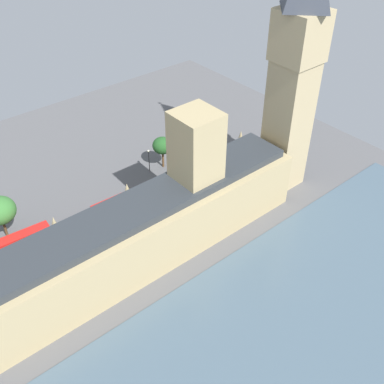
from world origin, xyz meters
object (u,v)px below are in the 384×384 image
object	(u,v)px
car_white_far_end	(190,174)
clock_tower	(296,61)
double_decker_bus_by_river_gate	(115,207)
plane_tree_opposite_hall	(162,146)
car_black_under_trees	(162,191)
parliament_building	(154,222)
double_decker_bus_leading	(26,241)
street_lamp_kerbside	(149,156)
pedestrian_corner	(207,188)

from	to	relation	value
car_white_far_end	clock_tower	bearing A→B (deg)	-129.92
double_decker_bus_by_river_gate	plane_tree_opposite_hall	world-z (taller)	plane_tree_opposite_hall
plane_tree_opposite_hall	car_black_under_trees	bearing A→B (deg)	141.28
parliament_building	clock_tower	world-z (taller)	clock_tower
double_decker_bus_leading	clock_tower	bearing A→B (deg)	-101.46
car_black_under_trees	double_decker_bus_by_river_gate	size ratio (longest dim) A/B	0.42
double_decker_bus_leading	street_lamp_kerbside	size ratio (longest dim) A/B	1.68
car_black_under_trees	plane_tree_opposite_hall	size ratio (longest dim) A/B	0.51
plane_tree_opposite_hall	street_lamp_kerbside	world-z (taller)	plane_tree_opposite_hall
car_black_under_trees	plane_tree_opposite_hall	world-z (taller)	plane_tree_opposite_hall
double_decker_bus_leading	pedestrian_corner	bearing A→B (deg)	-96.55
car_black_under_trees	street_lamp_kerbside	size ratio (longest dim) A/B	0.69
plane_tree_opposite_hall	street_lamp_kerbside	size ratio (longest dim) A/B	1.35
parliament_building	clock_tower	xyz separation A→B (m)	(0.05, -38.44, 23.25)
car_white_far_end	street_lamp_kerbside	bearing A→B (deg)	40.50
car_black_under_trees	street_lamp_kerbside	distance (m)	10.86
street_lamp_kerbside	car_black_under_trees	bearing A→B (deg)	160.91
plane_tree_opposite_hall	street_lamp_kerbside	xyz separation A→B (m)	(0.62, 3.93, -1.93)
parliament_building	car_white_far_end	size ratio (longest dim) A/B	16.50
car_black_under_trees	double_decker_bus_by_river_gate	distance (m)	13.06
parliament_building	plane_tree_opposite_hall	world-z (taller)	parliament_building
parliament_building	car_white_far_end	distance (m)	28.08
pedestrian_corner	plane_tree_opposite_hall	size ratio (longest dim) A/B	0.20
car_white_far_end	double_decker_bus_leading	distance (m)	42.79
clock_tower	car_white_far_end	xyz separation A→B (m)	(15.54, 16.15, -30.22)
plane_tree_opposite_hall	parliament_building	bearing A→B (deg)	140.08
clock_tower	pedestrian_corner	xyz separation A→B (m)	(8.70, 16.65, -30.35)
car_white_far_end	car_black_under_trees	xyz separation A→B (m)	(-1.03, 9.78, 0.00)
pedestrian_corner	plane_tree_opposite_hall	world-z (taller)	plane_tree_opposite_hall
car_white_far_end	car_black_under_trees	bearing A→B (deg)	99.99
parliament_building	car_black_under_trees	size ratio (longest dim) A/B	15.83
car_black_under_trees	street_lamp_kerbside	world-z (taller)	street_lamp_kerbside
double_decker_bus_by_river_gate	pedestrian_corner	distance (m)	23.07
car_white_far_end	plane_tree_opposite_hall	bearing A→B (deg)	21.20
car_white_far_end	car_black_under_trees	distance (m)	9.83
plane_tree_opposite_hall	double_decker_bus_leading	bearing A→B (deg)	99.10
clock_tower	pedestrian_corner	bearing A→B (deg)	62.42
pedestrian_corner	street_lamp_kerbside	size ratio (longest dim) A/B	0.26
parliament_building	street_lamp_kerbside	size ratio (longest dim) A/B	10.99
double_decker_bus_by_river_gate	double_decker_bus_leading	world-z (taller)	same
double_decker_bus_leading	street_lamp_kerbside	world-z (taller)	street_lamp_kerbside
double_decker_bus_leading	car_white_far_end	bearing A→B (deg)	-87.38
car_white_far_end	pedestrian_corner	bearing A→B (deg)	179.84
clock_tower	car_black_under_trees	bearing A→B (deg)	60.76
car_black_under_trees	street_lamp_kerbside	xyz separation A→B (m)	(9.70, -3.36, 3.54)
parliament_building	pedestrian_corner	world-z (taller)	parliament_building
double_decker_bus_by_river_gate	street_lamp_kerbside	xyz separation A→B (m)	(9.63, -16.30, 1.80)
car_black_under_trees	double_decker_bus_by_river_gate	xyz separation A→B (m)	(0.07, 12.95, 1.75)
car_black_under_trees	street_lamp_kerbside	bearing A→B (deg)	-11.50
parliament_building	street_lamp_kerbside	world-z (taller)	parliament_building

